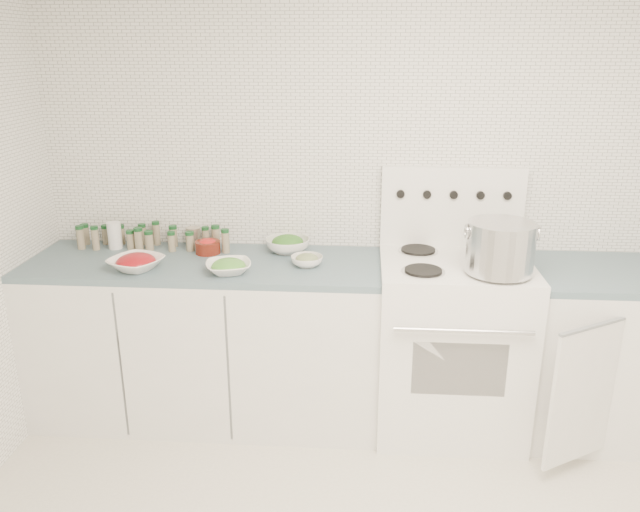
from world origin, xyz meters
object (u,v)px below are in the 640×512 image
Objects in this scene: stove at (450,339)px; bowl_tomato at (136,263)px; stock_pot at (501,245)px; bowl_snowpea at (229,266)px.

bowl_tomato is at bearing -174.76° from stove.
stock_pot is 1.02× the size of bowl_tomato.
bowl_tomato is at bearing 178.62° from bowl_snowpea.
stove is 1.67m from bowl_tomato.
stove is at bearing 5.24° from bowl_tomato.
stove reaches higher than bowl_snowpea.
stove is 4.08× the size of bowl_tomato.
stock_pot is 1.79m from bowl_tomato.
bowl_snowpea is (-1.31, 0.02, -0.15)m from stock_pot.
bowl_snowpea is at bearing 179.28° from stock_pot.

